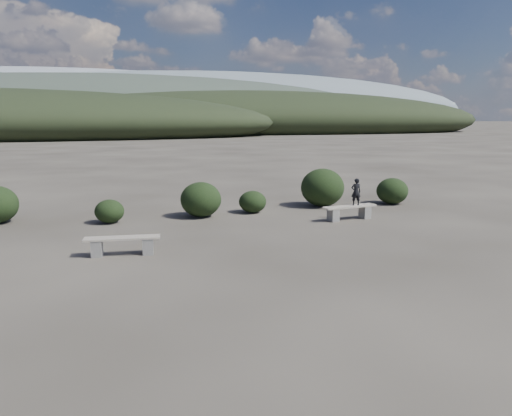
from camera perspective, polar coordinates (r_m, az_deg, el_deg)
name	(u,v)px	position (r m, az deg, el deg)	size (l,w,h in m)	color
ground	(331,289)	(10.34, 8.62, -9.16)	(1200.00, 1200.00, 0.00)	#312C26
bench_left	(122,244)	(13.04, -15.01, -4.01)	(1.91, 0.62, 0.47)	#65625E
bench_right	(349,211)	(17.28, 10.62, -0.37)	(1.99, 0.65, 0.49)	#65625E
seated_person	(356,192)	(17.31, 11.36, 1.83)	(0.34, 0.22, 0.93)	black
shrub_a	(109,211)	(17.15, -16.41, -0.36)	(0.96, 0.96, 0.78)	black
shrub_b	(201,200)	(17.57, -6.33, 0.97)	(1.43, 1.43, 1.23)	black
shrub_c	(253,202)	(18.26, -0.39, 0.71)	(1.01, 1.01, 0.81)	black
shrub_d	(322,187)	(19.75, 7.60, 2.34)	(1.70, 1.70, 1.49)	black
shrub_e	(392,191)	(20.90, 15.31, 1.89)	(1.26, 1.26, 1.05)	black
mountain_ridges	(94,107)	(347.91, -18.05, 10.89)	(500.00, 400.00, 56.00)	black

